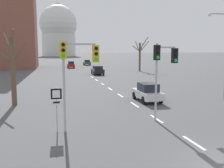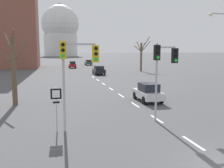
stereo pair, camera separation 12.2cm
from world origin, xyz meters
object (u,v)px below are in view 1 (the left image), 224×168
(route_sign_post, at_px, (56,102))
(sedan_near_left, at_px, (87,62))
(sedan_near_right, at_px, (147,92))
(sedan_mid_centre, at_px, (71,65))
(traffic_signal_near_left, at_px, (75,62))
(traffic_signal_centre_tall, at_px, (163,63))
(street_lamp_right, at_px, (223,47))
(sedan_far_left, at_px, (98,70))

(route_sign_post, height_order, sedan_near_left, route_sign_post)
(route_sign_post, relative_size, sedan_near_right, 0.65)
(sedan_near_right, xyz_separation_m, sedan_mid_centre, (-3.30, 44.08, 0.03))
(sedan_mid_centre, bearing_deg, traffic_signal_near_left, -94.28)
(traffic_signal_near_left, distance_m, route_sign_post, 2.44)
(traffic_signal_centre_tall, xyz_separation_m, sedan_mid_centre, (-1.87, 50.10, -2.93))
(traffic_signal_centre_tall, relative_size, route_sign_post, 1.98)
(street_lamp_right, bearing_deg, traffic_signal_centre_tall, -147.85)
(traffic_signal_near_left, xyz_separation_m, sedan_mid_centre, (3.81, 50.89, -3.06))
(traffic_signal_centre_tall, bearing_deg, sedan_far_left, 87.11)
(sedan_near_left, xyz_separation_m, sedan_mid_centre, (-5.72, -10.93, 0.02))
(traffic_signal_near_left, height_order, route_sign_post, traffic_signal_near_left)
(traffic_signal_near_left, xyz_separation_m, traffic_signal_centre_tall, (5.69, 0.79, -0.13))
(street_lamp_right, relative_size, sedan_near_left, 1.86)
(traffic_signal_centre_tall, distance_m, sedan_near_right, 6.86)
(traffic_signal_near_left, distance_m, sedan_near_right, 10.32)
(route_sign_post, bearing_deg, sedan_near_left, 80.27)
(route_sign_post, relative_size, sedan_mid_centre, 0.66)
(traffic_signal_near_left, bearing_deg, street_lamp_right, 23.41)
(street_lamp_right, xyz_separation_m, sedan_far_left, (-6.97, 25.89, -4.06))
(traffic_signal_centre_tall, xyz_separation_m, sedan_near_left, (3.84, 61.03, -2.95))
(street_lamp_right, bearing_deg, sedan_far_left, 105.07)
(sedan_near_right, bearing_deg, sedan_mid_centre, 94.28)
(route_sign_post, height_order, street_lamp_right, street_lamp_right)
(traffic_signal_near_left, xyz_separation_m, sedan_near_left, (9.53, 61.82, -3.08))
(route_sign_post, xyz_separation_m, sedan_far_left, (8.33, 32.01, -0.88))
(street_lamp_right, distance_m, sedan_near_left, 56.00)
(traffic_signal_centre_tall, relative_size, sedan_far_left, 1.23)
(street_lamp_right, distance_m, sedan_mid_centre, 46.10)
(street_lamp_right, bearing_deg, route_sign_post, -158.21)
(traffic_signal_centre_tall, bearing_deg, street_lamp_right, 32.15)
(sedan_near_right, bearing_deg, traffic_signal_centre_tall, -103.28)
(traffic_signal_centre_tall, relative_size, sedan_mid_centre, 1.31)
(sedan_near_left, height_order, sedan_mid_centre, sedan_mid_centre)
(traffic_signal_near_left, height_order, sedan_near_right, traffic_signal_near_left)
(traffic_signal_near_left, xyz_separation_m, route_sign_post, (-1.06, 0.05, -2.20))
(route_sign_post, distance_m, sedan_near_right, 10.64)
(traffic_signal_near_left, bearing_deg, route_sign_post, 177.43)
(traffic_signal_centre_tall, height_order, sedan_far_left, traffic_signal_centre_tall)
(route_sign_post, height_order, sedan_far_left, route_sign_post)
(traffic_signal_centre_tall, height_order, route_sign_post, traffic_signal_centre_tall)
(sedan_near_left, bearing_deg, sedan_mid_centre, -117.61)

